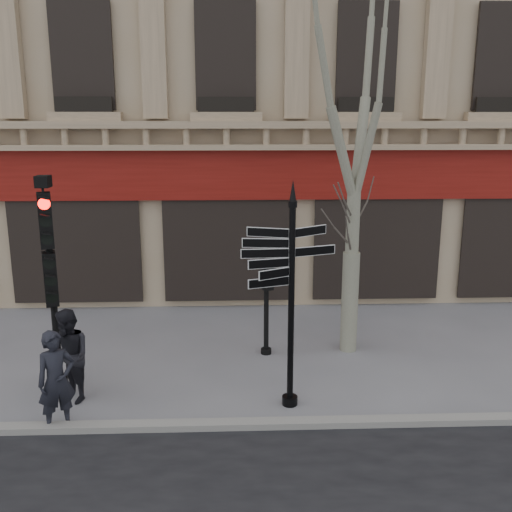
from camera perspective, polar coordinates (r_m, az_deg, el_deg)
The scene contains 9 objects.
ground at distance 11.10m, azimuth -2.99°, elevation -13.16°, with size 80.00×80.00×0.00m, color slate.
kerb at distance 9.84m, azimuth -3.10°, elevation -16.50°, with size 80.00×0.25×0.12m, color gray.
building at distance 22.77m, azimuth -2.86°, elevation 23.61°, with size 28.00×15.52×18.00m.
fingerpost at distance 9.61m, azimuth 3.61°, elevation -0.21°, with size 1.91×1.91×4.02m.
traffic_signal_main at distance 11.06m, azimuth -19.94°, elevation -0.08°, with size 0.52×0.44×4.01m.
traffic_signal_secondary at distance 12.07m, azimuth 1.05°, elevation -2.41°, with size 0.48×0.41×2.39m.
plane_tree at distance 12.04m, azimuth 10.28°, elevation 18.26°, with size 3.23×3.23×8.58m.
pedestrian_a at distance 9.99m, azimuth -19.33°, elevation -11.70°, with size 0.62×0.41×1.70m, color black.
pedestrian_b at distance 10.86m, azimuth -18.20°, elevation -9.50°, with size 0.83×0.65×1.71m, color black.
Camera 1 is at (0.18, -9.92, 4.97)m, focal length 40.00 mm.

